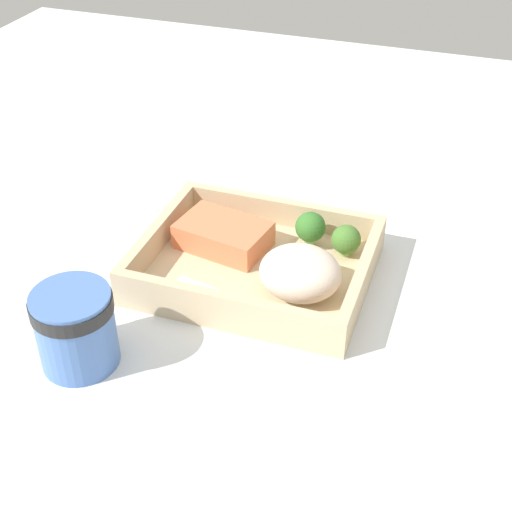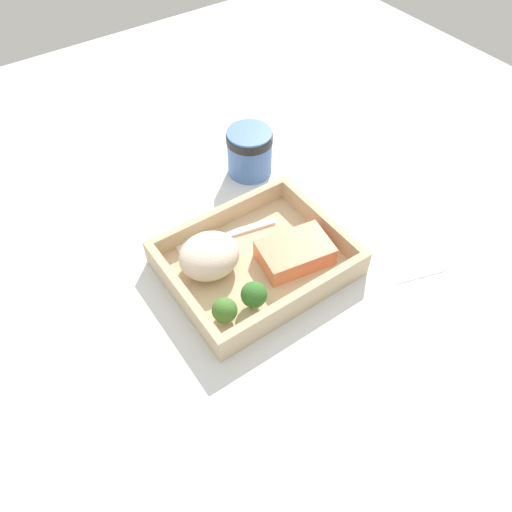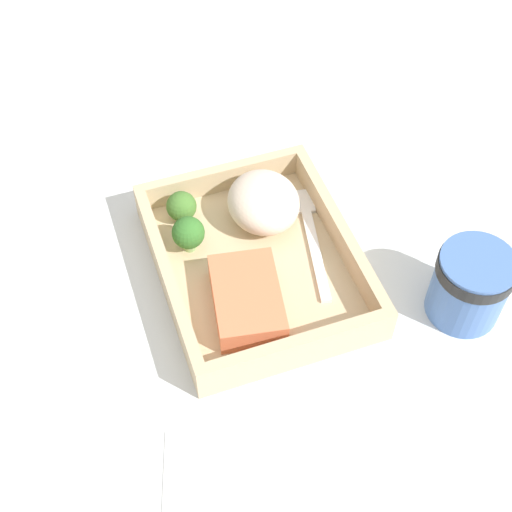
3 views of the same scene
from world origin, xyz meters
TOP-DOWN VIEW (x-y plane):
  - ground_plane at (0.00, 0.00)cm, footprint 160.00×160.00cm
  - takeout_tray at (0.00, 0.00)cm, footprint 25.39×20.47cm
  - tray_rim at (0.00, 0.00)cm, footprint 25.39×20.47cm
  - salmon_fillet at (-4.97, 2.70)cm, footprint 11.23×8.38cm
  - mashed_potatoes at (5.97, -2.96)cm, footprint 8.81×7.93cm
  - broccoli_floret_1 at (8.95, 5.67)cm, footprint 3.41×3.41cm
  - broccoli_floret_2 at (4.58, 6.08)cm, footprint 3.57×3.57cm
  - fork at (1.68, -7.12)cm, footprint 15.80×4.91cm
  - paper_cup at (-11.70, -18.67)cm, footprint 7.81×7.81cm
  - receipt_slip at (-20.27, 9.89)cm, footprint 10.77×13.06cm

SIDE VIEW (x-z plane):
  - ground_plane at x=0.00cm, z-range -2.00..0.00cm
  - receipt_slip at x=-20.27cm, z-range 0.00..0.24cm
  - takeout_tray at x=0.00cm, z-range 0.00..1.20cm
  - fork at x=1.68cm, z-range 1.20..1.64cm
  - salmon_fillet at x=-4.97cm, z-range 1.20..4.23cm
  - tray_rim at x=0.00cm, z-range 1.20..4.46cm
  - broccoli_floret_1 at x=8.95cm, z-range 1.32..5.11cm
  - broccoli_floret_2 at x=4.58cm, z-range 1.49..5.87cm
  - mashed_potatoes at x=5.97cm, z-range 1.20..6.64cm
  - paper_cup at x=-11.70cm, z-range 0.47..8.68cm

